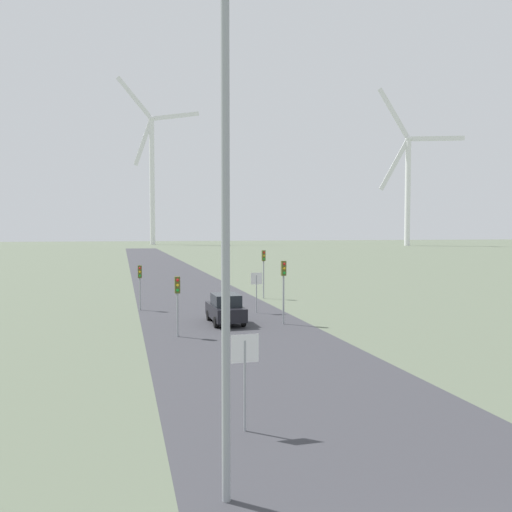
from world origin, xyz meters
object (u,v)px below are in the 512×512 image
(streetlamp, at_px, (225,166))
(wind_turbine_left, at_px, (152,168))
(stop_sign_far, at_px, (256,285))
(wind_turbine_center, at_px, (408,178))
(traffic_light_post_near_left, at_px, (177,293))
(traffic_light_post_near_right, at_px, (284,278))
(stop_sign_near, at_px, (245,364))
(traffic_light_post_mid_right, at_px, (264,263))
(traffic_light_post_mid_left, at_px, (140,277))
(car_approaching, at_px, (226,309))

(streetlamp, height_order, wind_turbine_left, wind_turbine_left)
(stop_sign_far, height_order, wind_turbine_center, wind_turbine_center)
(wind_turbine_center, bearing_deg, traffic_light_post_near_left, -125.47)
(stop_sign_far, height_order, traffic_light_post_near_right, traffic_light_post_near_right)
(traffic_light_post_near_left, height_order, wind_turbine_left, wind_turbine_left)
(traffic_light_post_near_left, relative_size, wind_turbine_center, 0.05)
(stop_sign_near, xyz_separation_m, traffic_light_post_mid_right, (8.22, 26.91, 1.05))
(wind_turbine_left, bearing_deg, stop_sign_near, -92.62)
(stop_sign_far, relative_size, wind_turbine_center, 0.04)
(traffic_light_post_mid_left, relative_size, wind_turbine_center, 0.05)
(traffic_light_post_near_right, relative_size, traffic_light_post_mid_right, 0.95)
(traffic_light_post_mid_left, bearing_deg, traffic_light_post_near_right, -43.49)
(wind_turbine_left, xyz_separation_m, wind_turbine_center, (99.13, -44.02, -6.00))
(streetlamp, xyz_separation_m, traffic_light_post_near_left, (0.78, 16.75, -4.59))
(streetlamp, xyz_separation_m, traffic_light_post_near_right, (7.42, 18.73, -4.14))
(wind_turbine_left, bearing_deg, car_approaching, -92.02)
(traffic_light_post_mid_right, relative_size, car_approaching, 0.99)
(streetlamp, bearing_deg, traffic_light_post_mid_right, 72.68)
(stop_sign_near, height_order, traffic_light_post_near_left, traffic_light_post_near_left)
(traffic_light_post_near_right, distance_m, traffic_light_post_mid_left, 11.42)
(stop_sign_far, xyz_separation_m, traffic_light_post_near_left, (-6.14, -6.48, 0.42))
(streetlamp, bearing_deg, wind_turbine_center, 57.10)
(traffic_light_post_mid_right, bearing_deg, traffic_light_post_near_left, -122.54)
(wind_turbine_center, bearing_deg, traffic_light_post_mid_left, -127.70)
(traffic_light_post_mid_left, bearing_deg, wind_turbine_left, 86.41)
(traffic_light_post_near_left, bearing_deg, traffic_light_post_near_right, 16.66)
(traffic_light_post_near_left, height_order, traffic_light_post_mid_right, traffic_light_post_mid_right)
(wind_turbine_left, bearing_deg, streetlamp, -92.92)
(stop_sign_near, bearing_deg, stop_sign_far, 74.00)
(streetlamp, xyz_separation_m, wind_turbine_left, (10.90, 214.10, 26.43))
(traffic_light_post_near_left, height_order, wind_turbine_center, wind_turbine_center)
(stop_sign_near, height_order, traffic_light_post_near_right, traffic_light_post_near_right)
(stop_sign_far, relative_size, wind_turbine_left, 0.04)
(car_approaching, xyz_separation_m, wind_turbine_center, (105.98, 150.16, 26.50))
(traffic_light_post_near_right, bearing_deg, wind_turbine_center, 55.86)
(car_approaching, height_order, wind_turbine_center, wind_turbine_center)
(stop_sign_far, bearing_deg, wind_turbine_left, 88.80)
(stop_sign_near, height_order, traffic_light_post_mid_right, traffic_light_post_mid_right)
(stop_sign_near, distance_m, wind_turbine_left, 213.20)
(stop_sign_far, bearing_deg, car_approaching, -130.97)
(traffic_light_post_mid_right, bearing_deg, car_approaching, -117.41)
(stop_sign_far, relative_size, car_approaching, 0.68)
(stop_sign_far, bearing_deg, traffic_light_post_mid_right, 70.35)
(streetlamp, xyz_separation_m, wind_turbine_center, (110.03, 170.08, 20.43))
(traffic_light_post_mid_right, height_order, car_approaching, traffic_light_post_mid_right)
(stop_sign_near, distance_m, wind_turbine_center, 200.61)
(car_approaching, relative_size, wind_turbine_left, 0.06)
(traffic_light_post_near_right, bearing_deg, traffic_light_post_mid_right, 80.02)
(traffic_light_post_near_left, distance_m, wind_turbine_center, 189.93)
(car_approaching, bearing_deg, stop_sign_near, -99.66)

